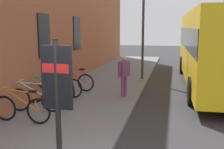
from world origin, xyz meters
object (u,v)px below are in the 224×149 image
(bicycle_beside_lamp, at_px, (22,109))
(bicycle_under_window, at_px, (63,86))
(transit_info_sign, at_px, (57,86))
(bicycle_far_end, at_px, (36,99))
(pedestrian_near_bus, at_px, (124,72))
(bicycle_mid_rack, at_px, (50,92))
(street_lamp, at_px, (143,13))
(city_bus, at_px, (215,45))
(bicycle_end_of_row, at_px, (74,81))

(bicycle_beside_lamp, relative_size, bicycle_under_window, 1.03)
(transit_info_sign, bearing_deg, bicycle_far_end, 34.18)
(pedestrian_near_bus, bearing_deg, bicycle_mid_rack, 122.96)
(street_lamp, bearing_deg, transit_info_sign, 177.59)
(pedestrian_near_bus, bearing_deg, bicycle_under_window, 102.69)
(bicycle_mid_rack, bearing_deg, transit_info_sign, -152.34)
(bicycle_under_window, xyz_separation_m, pedestrian_near_bus, (0.51, -2.25, 0.55))
(bicycle_mid_rack, height_order, pedestrian_near_bus, pedestrian_near_bus)
(bicycle_beside_lamp, distance_m, street_lamp, 8.05)
(bicycle_far_end, distance_m, city_bus, 8.28)
(bicycle_end_of_row, relative_size, street_lamp, 0.32)
(bicycle_end_of_row, height_order, street_lamp, street_lamp)
(bicycle_mid_rack, bearing_deg, bicycle_beside_lamp, -176.75)
(transit_info_sign, relative_size, city_bus, 0.23)
(street_lamp, bearing_deg, bicycle_beside_lamp, 160.79)
(bicycle_far_end, bearing_deg, bicycle_under_window, -1.62)
(pedestrian_near_bus, xyz_separation_m, street_lamp, (3.64, -0.27, 2.31))
(bicycle_under_window, bearing_deg, bicycle_end_of_row, -5.08)
(bicycle_beside_lamp, bearing_deg, bicycle_under_window, 0.77)
(transit_info_sign, bearing_deg, city_bus, -22.59)
(bicycle_mid_rack, relative_size, transit_info_sign, 0.72)
(bicycle_far_end, height_order, pedestrian_near_bus, pedestrian_near_bus)
(bicycle_mid_rack, distance_m, bicycle_end_of_row, 1.97)
(bicycle_beside_lamp, distance_m, transit_info_sign, 3.28)
(bicycle_far_end, xyz_separation_m, transit_info_sign, (-3.21, -2.18, 1.21))
(bicycle_beside_lamp, bearing_deg, street_lamp, -19.21)
(street_lamp, bearing_deg, bicycle_under_window, 148.72)
(bicycle_under_window, distance_m, transit_info_sign, 5.73)
(bicycle_beside_lamp, bearing_deg, bicycle_far_end, 5.54)
(street_lamp, bearing_deg, bicycle_far_end, 157.20)
(city_bus, bearing_deg, bicycle_mid_rack, 128.51)
(city_bus, xyz_separation_m, street_lamp, (0.46, 3.30, 1.46))
(bicycle_beside_lamp, bearing_deg, bicycle_end_of_row, -0.68)
(bicycle_beside_lamp, xyz_separation_m, street_lamp, (7.11, -2.48, 2.87))
(bicycle_mid_rack, height_order, transit_info_sign, transit_info_sign)
(bicycle_end_of_row, relative_size, pedestrian_near_bus, 1.14)
(bicycle_beside_lamp, relative_size, city_bus, 0.17)
(street_lamp, bearing_deg, city_bus, -97.86)
(bicycle_mid_rack, relative_size, pedestrian_near_bus, 1.13)
(bicycle_beside_lamp, height_order, city_bus, city_bus)
(city_bus, bearing_deg, bicycle_under_window, 122.38)
(city_bus, bearing_deg, pedestrian_near_bus, 131.72)
(bicycle_under_window, bearing_deg, transit_info_sign, -157.73)
(bicycle_mid_rack, distance_m, transit_info_sign, 4.88)
(bicycle_mid_rack, bearing_deg, bicycle_far_end, -179.08)
(pedestrian_near_bus, bearing_deg, street_lamp, -4.22)
(bicycle_mid_rack, relative_size, bicycle_under_window, 1.01)
(city_bus, distance_m, pedestrian_near_bus, 4.86)
(bicycle_mid_rack, distance_m, bicycle_under_window, 1.00)
(bicycle_far_end, relative_size, bicycle_mid_rack, 1.01)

